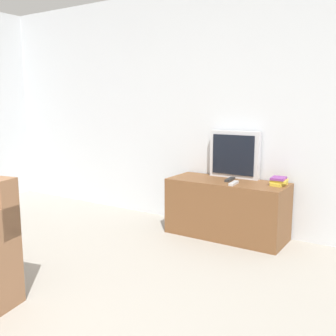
% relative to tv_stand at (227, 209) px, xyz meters
% --- Properties ---
extents(wall_back, '(9.00, 0.06, 2.60)m').
position_rel_tv_stand_xyz_m(wall_back, '(-0.44, 0.29, 1.01)').
color(wall_back, silver).
rests_on(wall_back, ground_plane).
extents(tv_stand, '(1.20, 0.49, 0.58)m').
position_rel_tv_stand_xyz_m(tv_stand, '(0.00, 0.00, 0.00)').
color(tv_stand, brown).
rests_on(tv_stand, ground_plane).
extents(television, '(0.54, 0.09, 0.49)m').
position_rel_tv_stand_xyz_m(television, '(-0.02, 0.20, 0.54)').
color(television, silver).
rests_on(television, tv_stand).
extents(book_stack, '(0.17, 0.20, 0.08)m').
position_rel_tv_stand_xyz_m(book_stack, '(0.50, 0.07, 0.33)').
color(book_stack, gold).
rests_on(book_stack, tv_stand).
extents(remote_on_stand, '(0.06, 0.20, 0.02)m').
position_rel_tv_stand_xyz_m(remote_on_stand, '(0.02, 0.03, 0.30)').
color(remote_on_stand, '#2D2D2D').
rests_on(remote_on_stand, tv_stand).
extents(remote_secondary, '(0.06, 0.18, 0.02)m').
position_rel_tv_stand_xyz_m(remote_secondary, '(0.12, -0.13, 0.30)').
color(remote_secondary, '#B7B7B7').
rests_on(remote_secondary, tv_stand).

